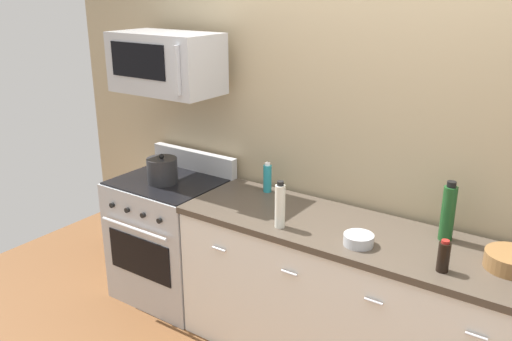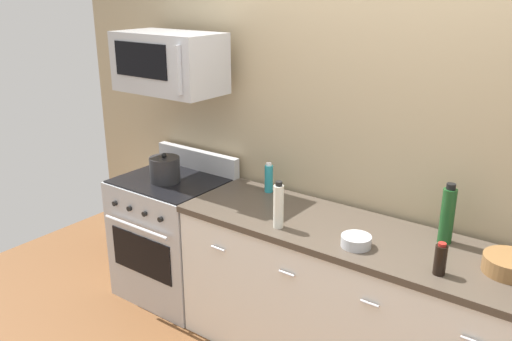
% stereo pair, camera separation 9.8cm
% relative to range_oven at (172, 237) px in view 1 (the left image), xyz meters
% --- Properties ---
extents(back_wall, '(5.27, 0.10, 2.70)m').
position_rel_range_oven_xyz_m(back_wall, '(1.47, 0.41, 0.88)').
color(back_wall, tan).
rests_on(back_wall, ground_plane).
extents(counter_unit, '(2.18, 0.66, 0.92)m').
position_rel_range_oven_xyz_m(counter_unit, '(1.47, -0.00, -0.01)').
color(counter_unit, white).
rests_on(counter_unit, ground_plane).
extents(range_oven, '(0.76, 0.69, 1.07)m').
position_rel_range_oven_xyz_m(range_oven, '(0.00, 0.00, 0.00)').
color(range_oven, '#B7BABF').
rests_on(range_oven, ground_plane).
extents(microwave, '(0.74, 0.44, 0.40)m').
position_rel_range_oven_xyz_m(microwave, '(0.00, 0.04, 1.28)').
color(microwave, '#B7BABF').
extents(bottle_dish_soap, '(0.06, 0.06, 0.21)m').
position_rel_range_oven_xyz_m(bottle_dish_soap, '(0.70, 0.22, 0.55)').
color(bottle_dish_soap, teal).
rests_on(bottle_dish_soap, countertop_slab).
extents(bottle_vinegar_white, '(0.06, 0.06, 0.28)m').
position_rel_range_oven_xyz_m(bottle_vinegar_white, '(1.07, -0.20, 0.58)').
color(bottle_vinegar_white, silver).
rests_on(bottle_vinegar_white, countertop_slab).
extents(bottle_soy_sauce_dark, '(0.06, 0.06, 0.17)m').
position_rel_range_oven_xyz_m(bottle_soy_sauce_dark, '(1.99, -0.18, 0.53)').
color(bottle_soy_sauce_dark, black).
rests_on(bottle_soy_sauce_dark, countertop_slab).
extents(bottle_wine_green, '(0.08, 0.08, 0.34)m').
position_rel_range_oven_xyz_m(bottle_wine_green, '(1.91, 0.18, 0.61)').
color(bottle_wine_green, '#19471E').
rests_on(bottle_wine_green, countertop_slab).
extents(bowl_steel_prep, '(0.16, 0.16, 0.06)m').
position_rel_range_oven_xyz_m(bowl_steel_prep, '(1.54, -0.15, 0.48)').
color(bowl_steel_prep, '#B2B5BA').
rests_on(bowl_steel_prep, countertop_slab).
extents(bowl_wooden_salad, '(0.26, 0.26, 0.08)m').
position_rel_range_oven_xyz_m(bowl_wooden_salad, '(2.27, 0.04, 0.50)').
color(bowl_wooden_salad, brown).
rests_on(bowl_wooden_salad, countertop_slab).
extents(stockpot, '(0.21, 0.21, 0.21)m').
position_rel_range_oven_xyz_m(stockpot, '(0.00, -0.05, 0.54)').
color(stockpot, '#262628').
rests_on(stockpot, range_oven).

